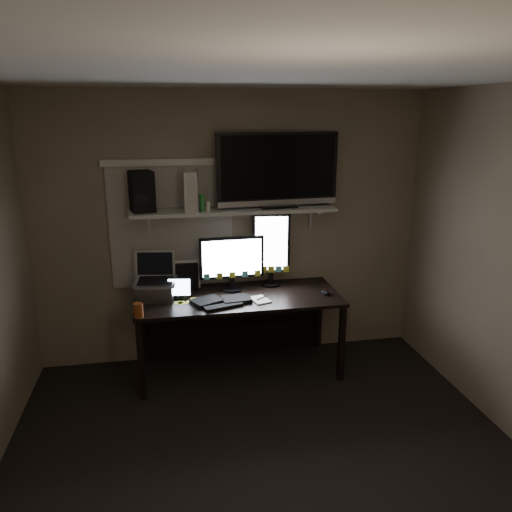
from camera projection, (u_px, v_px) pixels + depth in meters
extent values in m
plane|color=black|center=(272.00, 475.00, 3.28)|extent=(3.60, 3.60, 0.00)
plane|color=silver|center=(276.00, 72.00, 2.59)|extent=(3.60, 3.60, 0.00)
plane|color=#6A5D4C|center=(232.00, 229.00, 4.64)|extent=(3.60, 0.00, 3.60)
cube|color=#B3ACA0|center=(172.00, 227.00, 4.51)|extent=(1.10, 0.02, 1.10)
cube|color=black|center=(238.00, 297.00, 4.43)|extent=(1.80, 0.75, 0.03)
cube|color=black|center=(233.00, 320.00, 4.87)|extent=(1.80, 0.02, 0.70)
cube|color=black|center=(141.00, 361.00, 4.06)|extent=(0.05, 0.05, 0.70)
cube|color=black|center=(342.00, 343.00, 4.37)|extent=(0.05, 0.05, 0.70)
cube|color=black|center=(143.00, 327.00, 4.69)|extent=(0.05, 0.05, 0.70)
cube|color=black|center=(318.00, 314.00, 5.00)|extent=(0.05, 0.05, 0.70)
cube|color=#ADADA9|center=(234.00, 210.00, 4.41)|extent=(1.80, 0.35, 0.03)
cube|color=black|center=(232.00, 263.00, 4.50)|extent=(0.59, 0.09, 0.51)
cube|color=black|center=(271.00, 249.00, 4.62)|extent=(0.35, 0.10, 0.70)
cube|color=black|center=(222.00, 300.00, 4.28)|extent=(0.54, 0.33, 0.03)
ellipsoid|color=black|center=(326.00, 292.00, 4.46)|extent=(0.10, 0.12, 0.04)
cube|color=silver|center=(260.00, 300.00, 4.32)|extent=(0.19, 0.23, 0.01)
cube|color=black|center=(179.00, 288.00, 4.33)|extent=(0.24, 0.13, 0.20)
cube|color=black|center=(186.00, 275.00, 4.53)|extent=(0.22, 0.11, 0.28)
cube|color=#A8A8AC|center=(155.00, 277.00, 4.30)|extent=(0.39, 0.34, 0.40)
cylinder|color=brown|center=(138.00, 310.00, 3.95)|extent=(0.09, 0.09, 0.11)
cube|color=black|center=(278.00, 170.00, 4.38)|extent=(1.11, 0.28, 0.66)
cube|color=beige|center=(191.00, 191.00, 4.28)|extent=(0.13, 0.30, 0.34)
cube|color=black|center=(142.00, 191.00, 4.23)|extent=(0.23, 0.27, 0.34)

